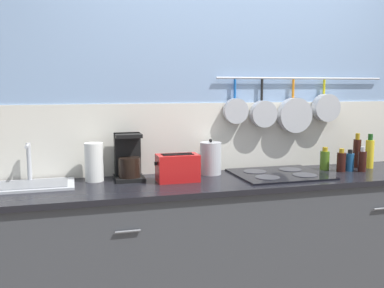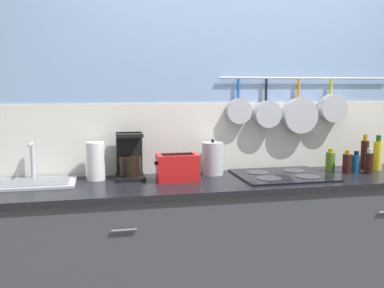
% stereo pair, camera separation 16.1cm
% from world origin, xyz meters
% --- Properties ---
extents(wall_back, '(7.20, 0.16, 2.60)m').
position_xyz_m(wall_back, '(0.00, 0.34, 1.27)').
color(wall_back, '#84A3CC').
rests_on(wall_back, ground_plane).
extents(cabinet_base, '(3.32, 0.58, 0.85)m').
position_xyz_m(cabinet_base, '(0.00, -0.00, 0.43)').
color(cabinet_base, '#3F4247').
rests_on(cabinet_base, ground_plane).
extents(countertop, '(3.36, 0.61, 0.03)m').
position_xyz_m(countertop, '(0.00, 0.00, 0.87)').
color(countertop, black).
rests_on(countertop, cabinet_base).
extents(sink_basin, '(0.54, 0.32, 0.25)m').
position_xyz_m(sink_basin, '(-1.37, 0.13, 0.91)').
color(sink_basin, '#B7BABF').
rests_on(sink_basin, countertop).
extents(paper_towel_roll, '(0.12, 0.12, 0.25)m').
position_xyz_m(paper_towel_roll, '(-0.98, 0.18, 1.01)').
color(paper_towel_roll, white).
rests_on(paper_towel_roll, countertop).
extents(coffee_maker, '(0.19, 0.21, 0.30)m').
position_xyz_m(coffee_maker, '(-0.76, 0.18, 1.01)').
color(coffee_maker, black).
rests_on(coffee_maker, countertop).
extents(toaster, '(0.28, 0.15, 0.18)m').
position_xyz_m(toaster, '(-0.47, 0.03, 0.98)').
color(toaster, red).
rests_on(toaster, countertop).
extents(kettle, '(0.15, 0.15, 0.25)m').
position_xyz_m(kettle, '(-0.20, 0.19, 1.00)').
color(kettle, '#B7BABF').
rests_on(kettle, countertop).
extents(cooktop, '(0.61, 0.51, 0.01)m').
position_xyz_m(cooktop, '(0.25, 0.03, 0.90)').
color(cooktop, black).
rests_on(cooktop, countertop).
extents(bottle_sesame_oil, '(0.07, 0.07, 0.17)m').
position_xyz_m(bottle_sesame_oil, '(0.65, 0.12, 0.96)').
color(bottle_sesame_oil, '#4C721E').
rests_on(bottle_sesame_oil, countertop).
extents(bottle_olive_oil, '(0.06, 0.06, 0.16)m').
position_xyz_m(bottle_olive_oil, '(0.73, 0.03, 0.96)').
color(bottle_olive_oil, '#33140F').
rests_on(bottle_olive_oil, countertop).
extents(bottle_dish_soap, '(0.06, 0.06, 0.15)m').
position_xyz_m(bottle_dish_soap, '(0.80, 0.03, 0.96)').
color(bottle_dish_soap, navy).
rests_on(bottle_dish_soap, countertop).
extents(bottle_hot_sauce, '(0.06, 0.06, 0.18)m').
position_xyz_m(bottle_hot_sauce, '(0.87, -0.01, 0.97)').
color(bottle_hot_sauce, '#33140F').
rests_on(bottle_hot_sauce, countertop).
extents(bottle_cooking_wine, '(0.06, 0.06, 0.26)m').
position_xyz_m(bottle_cooking_wine, '(0.94, 0.14, 1.00)').
color(bottle_cooking_wine, '#33140F').
rests_on(bottle_cooking_wine, countertop).
extents(bottle_vinegar, '(0.06, 0.06, 0.25)m').
position_xyz_m(bottle_vinegar, '(1.01, 0.09, 1.00)').
color(bottle_vinegar, yellow).
rests_on(bottle_vinegar, countertop).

